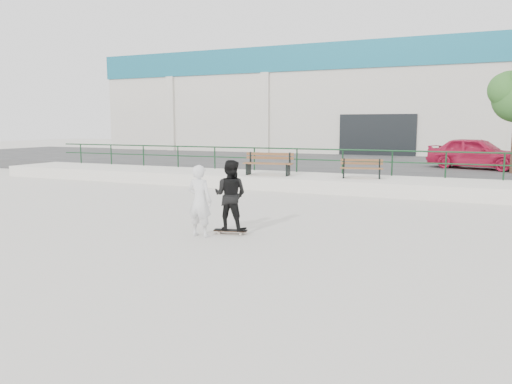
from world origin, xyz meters
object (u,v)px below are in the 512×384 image
at_px(bench_right, 362,169).
at_px(standing_skater, 230,195).
at_px(bench_left, 268,164).
at_px(skateboard, 231,231).
at_px(seated_skater, 200,201).
at_px(red_car, 476,153).

xyz_separation_m(bench_right, standing_skater, (-1.20, -8.73, 0.05)).
height_order(bench_left, skateboard, bench_left).
relative_size(bench_right, skateboard, 2.07).
bearing_deg(seated_skater, skateboard, -131.19).
distance_m(bench_left, standing_skater, 8.75).
bearing_deg(red_car, skateboard, 179.56).
bearing_deg(red_car, bench_left, 149.10).
distance_m(bench_right, standing_skater, 8.81).
distance_m(bench_right, skateboard, 8.85).
xyz_separation_m(standing_skater, seated_skater, (-0.51, -0.53, -0.09)).
bearing_deg(standing_skater, skateboard, 59.18).
bearing_deg(bench_left, skateboard, -80.35).
height_order(red_car, skateboard, red_car).
bearing_deg(bench_right, skateboard, -109.83).
distance_m(red_car, skateboard, 15.82).
bearing_deg(bench_right, standing_skater, -109.83).
bearing_deg(skateboard, red_car, 57.79).
height_order(standing_skater, seated_skater, standing_skater).
xyz_separation_m(red_car, standing_skater, (-5.18, -14.91, -0.31)).
height_order(red_car, standing_skater, red_car).
height_order(bench_right, skateboard, bench_right).
height_order(skateboard, seated_skater, seated_skater).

